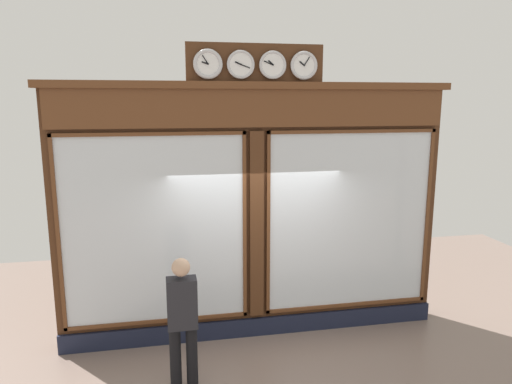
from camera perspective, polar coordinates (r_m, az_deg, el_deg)
name	(u,v)px	position (r m, az deg, el deg)	size (l,w,h in m)	color
shop_facade	(254,211)	(6.90, -0.20, -2.34)	(5.80, 0.42, 4.28)	#4C2B16
pedestrian	(183,319)	(5.89, -8.96, -15.01)	(0.36, 0.22, 1.69)	black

